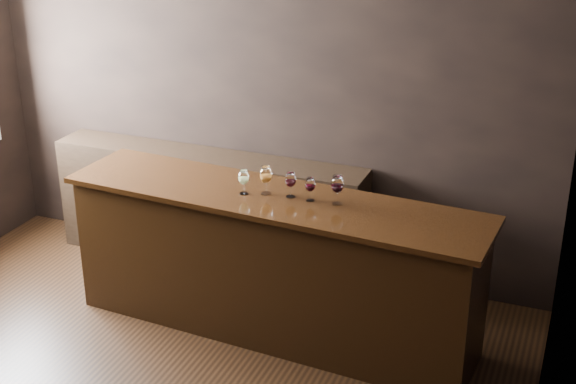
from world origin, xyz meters
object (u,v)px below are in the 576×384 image
at_px(glass_white, 244,178).
at_px(glass_red_b, 310,185).
at_px(back_bar_shelf, 209,209).
at_px(glass_red_a, 291,180).
at_px(glass_red_c, 337,185).
at_px(glass_amber, 266,175).
at_px(bar_counter, 273,267).

distance_m(glass_white, glass_red_b, 0.49).
distance_m(back_bar_shelf, glass_red_b, 1.64).
xyz_separation_m(glass_red_a, glass_red_c, (0.35, -0.00, 0.02)).
xyz_separation_m(back_bar_shelf, glass_amber, (0.90, -0.81, 0.75)).
bearing_deg(glass_white, back_bar_shelf, 130.84).
xyz_separation_m(glass_white, glass_red_a, (0.33, 0.07, 0.00)).
xyz_separation_m(bar_counter, glass_red_b, (0.28, 0.03, 0.69)).
relative_size(bar_counter, glass_white, 16.72).
bearing_deg(back_bar_shelf, glass_white, -49.16).
relative_size(glass_white, glass_red_b, 1.06).
distance_m(bar_counter, glass_white, 0.73).
height_order(glass_white, glass_amber, glass_amber).
height_order(glass_red_a, glass_red_b, glass_red_a).
bearing_deg(back_bar_shelf, glass_red_c, -29.11).
bearing_deg(bar_counter, glass_red_b, 9.26).
bearing_deg(glass_amber, bar_counter, -21.63).
bearing_deg(bar_counter, glass_white, -166.49).
relative_size(glass_amber, glass_red_c, 0.99).
relative_size(back_bar_shelf, glass_amber, 13.31).
distance_m(bar_counter, glass_amber, 0.72).
relative_size(glass_amber, glass_red_b, 1.23).
relative_size(glass_white, glass_amber, 0.87).
bearing_deg(glass_red_b, back_bar_shelf, 146.88).
xyz_separation_m(glass_white, glass_red_c, (0.68, 0.07, 0.02)).
distance_m(bar_counter, back_bar_shelf, 1.27).
bearing_deg(glass_white, glass_amber, 21.74).
relative_size(back_bar_shelf, glass_red_c, 13.23).
bearing_deg(back_bar_shelf, bar_counter, -41.00).
distance_m(glass_white, glass_red_a, 0.34).
height_order(bar_counter, glass_red_b, glass_red_b).
bearing_deg(back_bar_shelf, glass_red_a, -36.26).
relative_size(back_bar_shelf, glass_red_b, 16.31).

